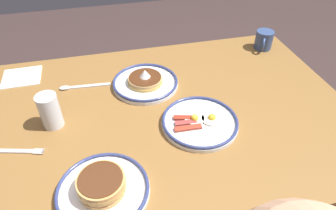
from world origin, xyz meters
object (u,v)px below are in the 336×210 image
object	(u,v)px
fork_near	(15,151)
plate_center_pancakes	(103,188)
coffee_mug	(264,40)
drinking_glass	(50,112)
plate_far_companion	(200,122)
plate_near_main	(145,82)
paper_napkin	(22,77)
tea_spoon	(78,87)

from	to	relation	value
fork_near	plate_center_pancakes	bearing A→B (deg)	140.33
plate_center_pancakes	coffee_mug	size ratio (longest dim) A/B	2.44
drinking_glass	plate_far_companion	bearing A→B (deg)	166.37
drinking_glass	plate_near_main	bearing A→B (deg)	-156.33
plate_near_main	plate_center_pancakes	bearing A→B (deg)	66.70
paper_napkin	tea_spoon	size ratio (longest dim) A/B	0.76
plate_center_pancakes	fork_near	xyz separation A→B (m)	(0.26, -0.21, -0.02)
plate_far_companion	paper_napkin	xyz separation A→B (m)	(0.62, -0.44, -0.01)
plate_near_main	paper_napkin	distance (m)	0.52
paper_napkin	fork_near	bearing A→B (deg)	94.29
tea_spoon	plate_near_main	bearing A→B (deg)	169.92
plate_far_companion	coffee_mug	distance (m)	0.63
plate_center_pancakes	drinking_glass	size ratio (longest dim) A/B	2.08
fork_near	paper_napkin	bearing A→B (deg)	-85.71
plate_near_main	tea_spoon	size ratio (longest dim) A/B	1.31
plate_far_companion	coffee_mug	xyz separation A→B (m)	(-0.45, -0.43, 0.03)
drinking_glass	tea_spoon	xyz separation A→B (m)	(-0.08, -0.20, -0.05)
plate_far_companion	fork_near	distance (m)	0.59
drinking_glass	tea_spoon	world-z (taller)	drinking_glass
plate_far_companion	paper_napkin	size ratio (longest dim) A/B	1.73
coffee_mug	tea_spoon	world-z (taller)	coffee_mug
fork_near	tea_spoon	distance (m)	0.35
drinking_glass	fork_near	size ratio (longest dim) A/B	0.66
paper_napkin	fork_near	size ratio (longest dim) A/B	0.82
plate_near_main	drinking_glass	xyz separation A→B (m)	(0.34, 0.15, 0.04)
coffee_mug	plate_center_pancakes	bearing A→B (deg)	38.33
plate_center_pancakes	plate_far_companion	world-z (taller)	plate_center_pancakes
paper_napkin	tea_spoon	xyz separation A→B (m)	(-0.22, 0.13, 0.00)
drinking_glass	fork_near	xyz separation A→B (m)	(0.11, 0.10, -0.05)
coffee_mug	tea_spoon	xyz separation A→B (m)	(0.85, 0.12, -0.04)
coffee_mug	fork_near	bearing A→B (deg)	21.52
plate_center_pancakes	plate_far_companion	distance (m)	0.39
plate_center_pancakes	paper_napkin	world-z (taller)	plate_center_pancakes
plate_center_pancakes	coffee_mug	bearing A→B (deg)	-141.67
plate_near_main	plate_center_pancakes	size ratio (longest dim) A/B	1.03
plate_near_main	fork_near	world-z (taller)	plate_near_main
plate_near_main	fork_near	distance (m)	0.52
plate_near_main	drinking_glass	bearing A→B (deg)	23.67
coffee_mug	paper_napkin	size ratio (longest dim) A/B	0.69
plate_far_companion	drinking_glass	size ratio (longest dim) A/B	2.14
coffee_mug	drinking_glass	size ratio (longest dim) A/B	0.85
plate_near_main	tea_spoon	world-z (taller)	plate_near_main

